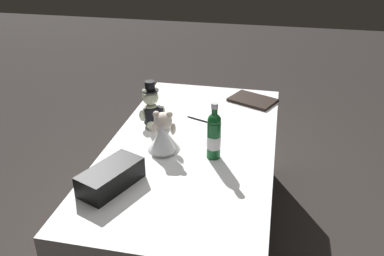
# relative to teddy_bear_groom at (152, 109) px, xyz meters

# --- Properties ---
(ground_plane) EXTENTS (12.00, 12.00, 0.00)m
(ground_plane) POSITION_rel_teddy_bear_groom_xyz_m (0.19, 0.29, -0.81)
(ground_plane) COLOR #2D2826
(reception_table) EXTENTS (1.80, 0.94, 0.70)m
(reception_table) POSITION_rel_teddy_bear_groom_xyz_m (0.19, 0.29, -0.46)
(reception_table) COLOR white
(reception_table) RESTS_ON ground_plane
(teddy_bear_groom) EXTENTS (0.16, 0.16, 0.28)m
(teddy_bear_groom) POSITION_rel_teddy_bear_groom_xyz_m (0.00, 0.00, 0.00)
(teddy_bear_groom) COLOR beige
(teddy_bear_groom) RESTS_ON reception_table
(teddy_bear_bride) EXTENTS (0.24, 0.19, 0.23)m
(teddy_bear_bride) POSITION_rel_teddy_bear_groom_xyz_m (0.30, 0.16, -0.01)
(teddy_bear_bride) COLOR white
(teddy_bear_bride) RESTS_ON reception_table
(champagne_bottle) EXTENTS (0.08, 0.08, 0.32)m
(champagne_bottle) POSITION_rel_teddy_bear_groom_xyz_m (0.31, 0.44, 0.03)
(champagne_bottle) COLOR #125523
(champagne_bottle) RESTS_ON reception_table
(signing_pen) EXTENTS (0.06, 0.15, 0.01)m
(signing_pen) POSITION_rel_teddy_bear_groom_xyz_m (-0.12, 0.27, -0.10)
(signing_pen) COLOR black
(signing_pen) RESTS_ON reception_table
(gift_case_black) EXTENTS (0.36, 0.27, 0.11)m
(gift_case_black) POSITION_rel_teddy_bear_groom_xyz_m (0.68, 0.00, -0.05)
(gift_case_black) COLOR black
(gift_case_black) RESTS_ON reception_table
(guestbook) EXTENTS (0.32, 0.37, 0.02)m
(guestbook) POSITION_rel_teddy_bear_groom_xyz_m (-0.49, 0.59, -0.10)
(guestbook) COLOR black
(guestbook) RESTS_ON reception_table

